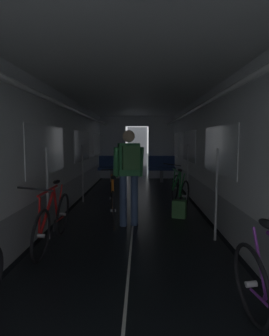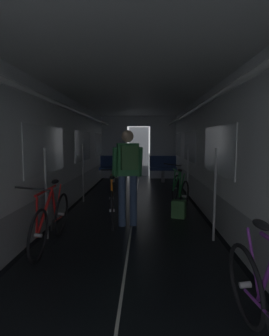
{
  "view_description": "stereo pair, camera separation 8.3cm",
  "coord_description": "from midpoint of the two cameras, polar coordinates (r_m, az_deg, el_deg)",
  "views": [
    {
      "loc": [
        0.13,
        -2.07,
        1.52
      ],
      "look_at": [
        0.0,
        4.29,
        0.88
      ],
      "focal_mm": 30.13,
      "sensor_mm": 36.0,
      "label": 1
    },
    {
      "loc": [
        0.22,
        -2.07,
        1.52
      ],
      "look_at": [
        0.0,
        4.29,
        0.88
      ],
      "focal_mm": 30.13,
      "sensor_mm": 36.0,
      "label": 2
    }
  ],
  "objects": [
    {
      "name": "backpack_on_floor",
      "position": [
        5.64,
        8.64,
        -8.17
      ],
      "size": [
        0.31,
        0.27,
        0.34
      ],
      "primitive_type": "cube",
      "rotation": [
        0.0,
        0.0,
        -0.32
      ],
      "color": "#3D703D",
      "rests_on": "ground"
    },
    {
      "name": "bench_seat_far_left",
      "position": [
        10.25,
        -4.84,
        0.36
      ],
      "size": [
        0.98,
        0.51,
        0.95
      ],
      "color": "gray",
      "rests_on": "ground"
    },
    {
      "name": "ground_plane",
      "position": [
        2.57,
        -3.39,
        -30.42
      ],
      "size": [
        60.0,
        60.0,
        0.0
      ],
      "primitive_type": "plane",
      "color": "black"
    },
    {
      "name": "bicycle_green",
      "position": [
        6.55,
        8.64,
        -4.36
      ],
      "size": [
        0.46,
        1.69,
        0.96
      ],
      "color": "black",
      "rests_on": "ground"
    },
    {
      "name": "train_car_shell",
      "position": [
        5.68,
        -0.57,
        7.53
      ],
      "size": [
        3.14,
        12.34,
        2.57
      ],
      "color": "black",
      "rests_on": "ground"
    },
    {
      "name": "bicycle_red",
      "position": [
        4.24,
        -16.7,
        -10.06
      ],
      "size": [
        0.44,
        1.69,
        0.95
      ],
      "color": "black",
      "rests_on": "ground"
    },
    {
      "name": "bicycle_orange_in_aisle",
      "position": [
        5.28,
        -4.92,
        -6.71
      ],
      "size": [
        0.44,
        1.68,
        0.94
      ],
      "color": "black",
      "rests_on": "ground"
    },
    {
      "name": "person_cyclist_aisle",
      "position": [
        4.89,
        -1.6,
        -0.19
      ],
      "size": [
        0.56,
        0.45,
        1.69
      ],
      "color": "#384C75",
      "rests_on": "ground"
    },
    {
      "name": "bench_seat_far_right",
      "position": [
        10.22,
        5.25,
        0.34
      ],
      "size": [
        0.98,
        0.51,
        0.95
      ],
      "color": "gray",
      "rests_on": "ground"
    }
  ]
}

